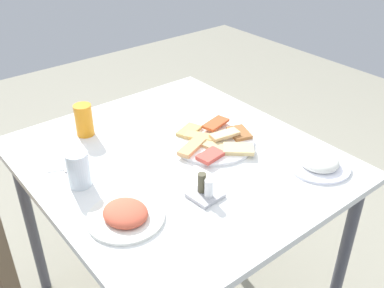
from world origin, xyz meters
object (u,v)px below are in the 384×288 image
Objects in this scene: salad_plate_greens at (319,162)px; salad_plate_rice at (126,215)px; soda_can at (84,120)px; spoon at (62,158)px; dining_table at (178,176)px; condiment_caddy at (205,191)px; pide_platter at (214,142)px; fork at (72,155)px; drinking_glass at (79,169)px; paper_napkin at (67,157)px.

salad_plate_greens reaches higher than salad_plate_rice.
soda_can is 0.19m from spoon.
condiment_caddy is at bearing 163.29° from dining_table.
spoon is (0.25, 0.47, -0.01)m from pide_platter.
fork is (0.40, -0.03, -0.01)m from salad_plate_rice.
salad_plate_greens is at bearing -136.40° from dining_table.
spoon is at bearing -5.22° from drinking_glass.
condiment_caddy is (-0.06, -0.24, 0.01)m from salad_plate_rice.
salad_plate_greens is at bearing -121.38° from drinking_glass.
salad_plate_rice is 2.27× the size of condiment_caddy.
condiment_caddy reaches higher than salad_plate_greens.
condiment_caddy is (-0.23, 0.07, 0.11)m from dining_table.
salad_plate_rice is 1.82× the size of soda_can.
pide_platter is 1.51× the size of salad_plate_greens.
spoon is (0.17, -0.02, -0.05)m from drinking_glass.
dining_table is 0.37m from drinking_glass.
soda_can is at bearing -40.22° from spoon.
condiment_caddy is at bearing -169.40° from soda_can.
soda_can is 1.04× the size of drinking_glass.
salad_plate_rice is 1.27× the size of fork.
paper_napkin is at bearing -76.66° from spoon.
soda_can reaches higher than paper_napkin.
pide_platter reaches higher than paper_napkin.
drinking_glass is 0.69× the size of spoon.
drinking_glass reaches higher than pide_platter.
paper_napkin reaches higher than dining_table.
dining_table is 0.49m from salad_plate_greens.
fork is (0.00, -0.02, 0.00)m from paper_napkin.
paper_napkin is at bearing -11.10° from drinking_glass.
dining_table is 10.76× the size of condiment_caddy.
salad_plate_rice reaches higher than spoon.
salad_plate_greens is at bearing -143.49° from soda_can.
soda_can is (0.69, 0.51, 0.04)m from salad_plate_greens.
salad_plate_rice is at bearing 165.13° from soda_can.
condiment_caddy reaches higher than salad_plate_rice.
spoon is (0.58, 0.65, -0.01)m from salad_plate_greens.
pide_platter is at bearing 28.63° from salad_plate_greens.
spoon is at bearing 28.45° from condiment_caddy.
spoon is 1.75× the size of condiment_caddy.
salad_plate_greens is 0.95× the size of salad_plate_rice.
soda_can reaches higher than salad_plate_rice.
drinking_glass is (0.23, 0.03, 0.04)m from salad_plate_rice.
pide_platter is at bearing -46.11° from condiment_caddy.
drinking_glass reaches higher than fork.
fork is (0.17, -0.05, -0.05)m from drinking_glass.
drinking_glass is 0.81× the size of paper_napkin.
soda_can reaches higher than condiment_caddy.
soda_can is 0.16m from fork.
drinking_glass is 0.67× the size of fork.
salad_plate_greens is at bearing -105.56° from salad_plate_rice.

